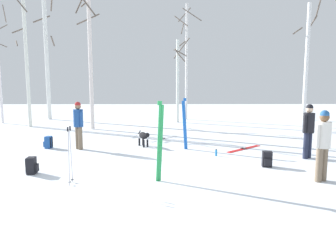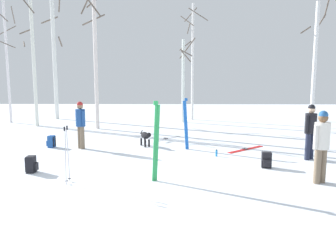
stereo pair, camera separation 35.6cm
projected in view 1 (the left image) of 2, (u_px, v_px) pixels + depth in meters
ground_plane at (162, 174)px, 8.08m from camera, size 60.00×60.00×0.00m
person_0 at (78, 122)px, 11.07m from camera, size 0.40×0.40×1.72m
person_1 at (309, 128)px, 9.67m from camera, size 0.44×0.34×1.72m
person_2 at (323, 141)px, 7.33m from camera, size 0.47×0.34×1.72m
dog at (144, 136)px, 11.65m from camera, size 0.49×0.81×0.57m
ski_pair_planted_0 at (160, 142)px, 7.37m from camera, size 0.20×0.12×1.93m
ski_pair_planted_1 at (185, 124)px, 11.07m from camera, size 0.23×0.14×1.85m
ski_pair_lying_0 at (244, 149)px, 11.22m from camera, size 1.54×1.38×0.05m
ski_pair_lying_1 at (163, 139)px, 13.34m from camera, size 1.22×1.69×0.05m
ski_poles_0 at (70, 153)px, 7.16m from camera, size 0.07×0.27×1.35m
backpack_0 at (32, 166)px, 8.05m from camera, size 0.30×0.28×0.44m
backpack_1 at (267, 159)px, 8.75m from camera, size 0.29×0.31×0.44m
backpack_2 at (48, 142)px, 11.35m from camera, size 0.30×0.28×0.44m
water_bottle_0 at (216, 153)px, 10.11m from camera, size 0.07×0.07×0.23m
birch_tree_1 at (47, 58)px, 20.52m from camera, size 1.48×1.23×7.90m
birch_tree_2 at (26, 53)px, 16.66m from camera, size 1.34×1.59×7.76m
birch_tree_3 at (90, 48)px, 15.81m from camera, size 1.21×1.22×7.99m
birch_tree_4 at (178, 79)px, 19.00m from camera, size 1.00×1.30×5.18m
birch_tree_5 at (186, 60)px, 20.42m from camera, size 1.77×1.52×7.54m
birch_tree_6 at (307, 60)px, 19.94m from camera, size 1.66×1.65×7.74m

